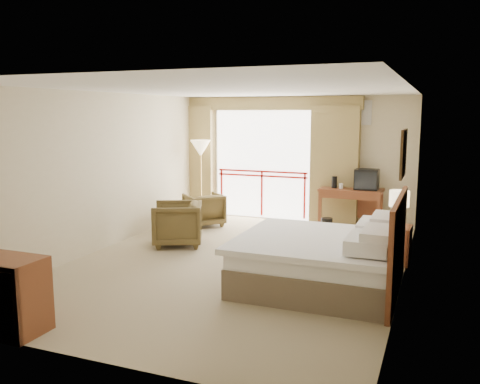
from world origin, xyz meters
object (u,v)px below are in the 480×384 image
at_px(table_lamp, 399,199).
at_px(armchair_far, 204,225).
at_px(floor_lamp, 201,151).
at_px(wastebasket, 327,225).
at_px(side_table, 171,215).
at_px(bed, 323,260).
at_px(tv, 367,180).
at_px(desk, 351,197).
at_px(nightstand, 397,244).
at_px(armchair_near, 178,245).

relative_size(table_lamp, armchair_far, 0.72).
height_order(table_lamp, floor_lamp, floor_lamp).
relative_size(table_lamp, wastebasket, 1.91).
bearing_deg(wastebasket, floor_lamp, 174.23).
bearing_deg(side_table, armchair_far, 67.40).
height_order(bed, tv, tv).
xyz_separation_m(desk, wastebasket, (-0.38, -0.56, -0.50)).
height_order(nightstand, floor_lamp, floor_lamp).
xyz_separation_m(table_lamp, tv, (-0.79, 2.11, 0.02)).
bearing_deg(side_table, floor_lamp, 91.93).
bearing_deg(floor_lamp, desk, 4.67).
bearing_deg(bed, armchair_far, 138.14).
relative_size(bed, side_table, 4.25).
distance_m(desk, armchair_far, 3.12).
distance_m(armchair_far, side_table, 0.93).
bearing_deg(armchair_near, wastebasket, 106.72).
bearing_deg(floor_lamp, tv, 3.30).
distance_m(nightstand, armchair_far, 4.21).
bearing_deg(floor_lamp, bed, -44.60).
xyz_separation_m(bed, nightstand, (0.85, 1.54, -0.08)).
height_order(armchair_near, side_table, side_table).
xyz_separation_m(table_lamp, armchair_near, (-3.74, -0.38, -1.01)).
bearing_deg(table_lamp, side_table, 174.23).
bearing_deg(bed, nightstand, 61.18).
xyz_separation_m(armchair_near, floor_lamp, (-0.63, 2.28, 1.51)).
bearing_deg(table_lamp, desk, 116.71).
xyz_separation_m(wastebasket, side_table, (-2.86, -1.17, 0.20)).
distance_m(desk, armchair_near, 3.73).
bearing_deg(armchair_near, armchair_far, 164.53).
bearing_deg(armchair_far, armchair_near, 52.41).
height_order(desk, tv, tv).
bearing_deg(armchair_far, table_lamp, 116.36).
distance_m(armchair_near, floor_lamp, 2.80).
distance_m(table_lamp, desk, 2.45).
distance_m(armchair_far, armchair_near, 1.63).
bearing_deg(tv, side_table, -155.46).
distance_m(bed, side_table, 4.03).
relative_size(nightstand, desk, 0.47).
height_order(armchair_near, floor_lamp, floor_lamp).
bearing_deg(bed, desk, 93.73).
relative_size(bed, nightstand, 3.61).
height_order(table_lamp, desk, table_lamp).
bearing_deg(desk, nightstand, -64.16).
bearing_deg(nightstand, armchair_far, 164.68).
height_order(desk, wastebasket, desk).
height_order(wastebasket, armchair_near, armchair_near).
bearing_deg(side_table, wastebasket, 22.18).
height_order(wastebasket, side_table, side_table).
bearing_deg(armchair_far, floor_lamp, -106.38).
relative_size(bed, armchair_far, 2.84).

